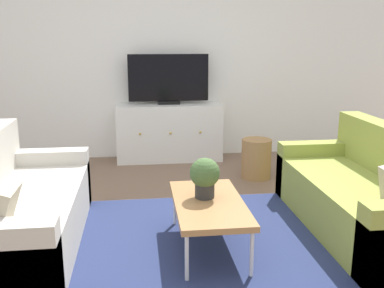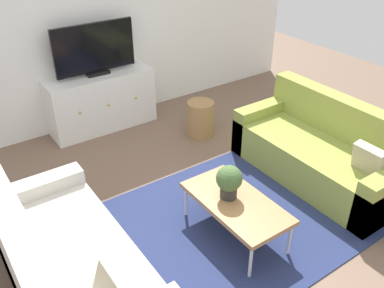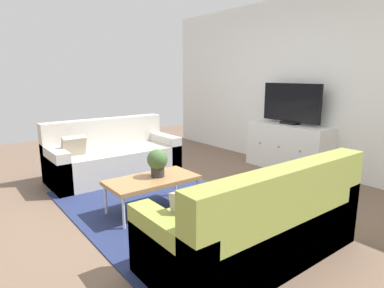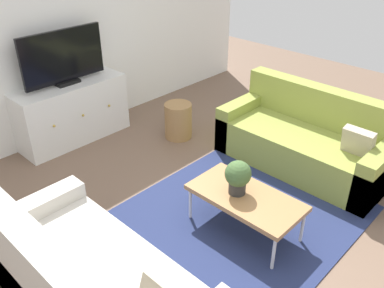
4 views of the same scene
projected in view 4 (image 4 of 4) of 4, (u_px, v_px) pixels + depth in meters
ground_plane at (215, 218)px, 3.87m from camera, size 10.00×10.00×0.00m
wall_back at (51, 27)px, 4.72m from camera, size 6.40×0.12×2.70m
area_rug at (227, 224)px, 3.78m from camera, size 2.50×1.90×0.01m
couch_right_side at (307, 141)px, 4.57m from camera, size 0.83×1.85×0.85m
coffee_table at (246, 198)px, 3.56m from camera, size 0.52×1.00×0.38m
potted_plant at (238, 176)px, 3.49m from camera, size 0.23×0.23×0.31m
tv_console at (73, 112)px, 5.01m from camera, size 1.35×0.47×0.74m
flat_screen_tv at (63, 58)px, 4.68m from camera, size 1.02×0.16×0.63m
wicker_basket at (178, 121)px, 5.14m from camera, size 0.34×0.34×0.45m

